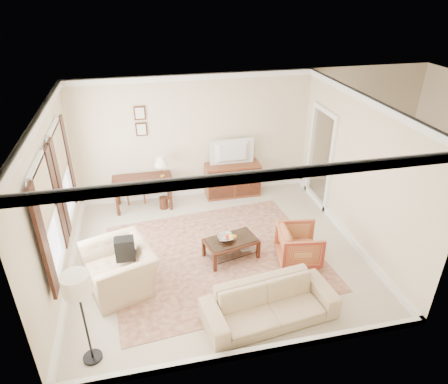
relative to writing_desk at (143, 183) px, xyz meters
name	(u,v)px	position (x,y,z in m)	size (l,w,h in m)	color
room_shell	(216,132)	(1.30, -2.07, 1.85)	(5.51, 5.01, 2.91)	beige
annex_bedroom	(393,187)	(5.79, -0.92, -0.28)	(3.00, 2.70, 2.90)	beige
window_front	(48,220)	(-1.40, -2.77, 0.93)	(0.12, 1.56, 1.80)	#CCB284
window_rear	(62,174)	(-1.40, -1.17, 0.93)	(0.12, 1.56, 1.80)	#CCB284
doorway	(320,159)	(4.01, -0.57, 0.46)	(0.10, 1.12, 2.25)	white
rug	(216,256)	(1.24, -2.20, -0.61)	(3.87, 3.31, 0.01)	maroon
writing_desk	(143,183)	(0.00, 0.00, 0.00)	(1.34, 0.67, 0.73)	#4D2416
desk_chair	(134,181)	(-0.18, 0.35, -0.09)	(0.45, 0.45, 1.05)	brown
desk_lamp	(162,167)	(0.46, 0.00, 0.36)	(0.32, 0.32, 0.50)	silver
framed_prints	(141,121)	(0.10, 0.40, 1.32)	(0.25, 0.04, 0.68)	#4D2416
sideboard	(232,180)	(2.13, 0.15, -0.22)	(1.30, 0.50, 0.80)	brown
tv	(233,145)	(2.13, 0.13, 0.69)	(1.00, 0.58, 0.13)	black
coffee_table	(231,244)	(1.52, -2.27, -0.31)	(1.07, 0.77, 0.41)	#4D2416
fruit_bowl	(226,237)	(1.42, -2.25, -0.16)	(0.42, 0.42, 0.10)	silver
book_a	(225,249)	(1.41, -2.22, -0.46)	(0.28, 0.04, 0.38)	brown
book_b	(239,247)	(1.69, -2.21, -0.46)	(0.28, 0.03, 0.38)	brown
striped_armchair	(299,244)	(2.72, -2.65, -0.23)	(0.76, 0.71, 0.78)	maroon
club_armchair	(119,262)	(-0.50, -2.66, -0.10)	(1.18, 0.77, 1.03)	tan
backpack	(125,248)	(-0.38, -2.62, 0.15)	(0.32, 0.22, 0.40)	black
sofa	(270,299)	(1.74, -3.92, -0.22)	(2.06, 0.60, 0.80)	tan
floor_lamp	(78,291)	(-0.91, -4.09, 0.63)	(0.37, 0.37, 1.49)	black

